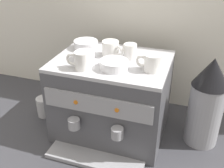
{
  "coord_description": "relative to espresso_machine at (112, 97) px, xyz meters",
  "views": [
    {
      "loc": [
        0.39,
        -1.15,
        0.96
      ],
      "look_at": [
        0.0,
        0.0,
        0.29
      ],
      "focal_mm": 43.89,
      "sensor_mm": 36.0,
      "label": 1
    }
  ],
  "objects": [
    {
      "name": "espresso_machine",
      "position": [
        0.0,
        0.0,
        0.0
      ],
      "size": [
        0.55,
        0.53,
        0.42
      ],
      "color": "#4C4C51",
      "rests_on": "ground_plane"
    },
    {
      "name": "ceramic_cup_1",
      "position": [
        0.2,
        -0.06,
        0.25
      ],
      "size": [
        0.11,
        0.07,
        0.08
      ],
      "color": "white",
      "rests_on": "espresso_machine"
    },
    {
      "name": "tiled_backsplash_wall",
      "position": [
        0.0,
        0.39,
        0.37
      ],
      "size": [
        2.8,
        0.03,
        1.16
      ],
      "primitive_type": "cube",
      "color": "silver",
      "rests_on": "ground_plane"
    },
    {
      "name": "ceramic_bowl_0",
      "position": [
        -0.18,
        0.1,
        0.23
      ],
      "size": [
        0.13,
        0.13,
        0.04
      ],
      "color": "white",
      "rests_on": "espresso_machine"
    },
    {
      "name": "milk_pitcher",
      "position": [
        -0.42,
        0.0,
        -0.15
      ],
      "size": [
        0.09,
        0.09,
        0.12
      ],
      "primitive_type": "cylinder",
      "color": "#B7B7BC",
      "rests_on": "ground_plane"
    },
    {
      "name": "ceramic_cup_0",
      "position": [
        -0.1,
        -0.14,
        0.25
      ],
      "size": [
        0.11,
        0.07,
        0.08
      ],
      "color": "white",
      "rests_on": "espresso_machine"
    },
    {
      "name": "ceramic_bowl_1",
      "position": [
        -0.12,
        -0.04,
        0.23
      ],
      "size": [
        0.09,
        0.09,
        0.04
      ],
      "color": "white",
      "rests_on": "espresso_machine"
    },
    {
      "name": "ceramic_bowl_2",
      "position": [
        0.04,
        -0.09,
        0.23
      ],
      "size": [
        0.13,
        0.13,
        0.04
      ],
      "color": "white",
      "rests_on": "espresso_machine"
    },
    {
      "name": "coffee_grinder",
      "position": [
        0.47,
        0.06,
        0.03
      ],
      "size": [
        0.17,
        0.17,
        0.47
      ],
      "color": "#939399",
      "rests_on": "ground_plane"
    },
    {
      "name": "ceramic_cup_2",
      "position": [
        -0.02,
        0.05,
        0.25
      ],
      "size": [
        0.12,
        0.08,
        0.08
      ],
      "color": "white",
      "rests_on": "espresso_machine"
    },
    {
      "name": "ceramic_cup_3",
      "position": [
        0.08,
        0.05,
        0.25
      ],
      "size": [
        0.08,
        0.08,
        0.07
      ],
      "color": "white",
      "rests_on": "espresso_machine"
    },
    {
      "name": "ground_plane",
      "position": [
        0.0,
        0.0,
        -0.21
      ],
      "size": [
        4.0,
        4.0,
        0.0
      ],
      "primitive_type": "plane",
      "color": "#38383D"
    }
  ]
}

